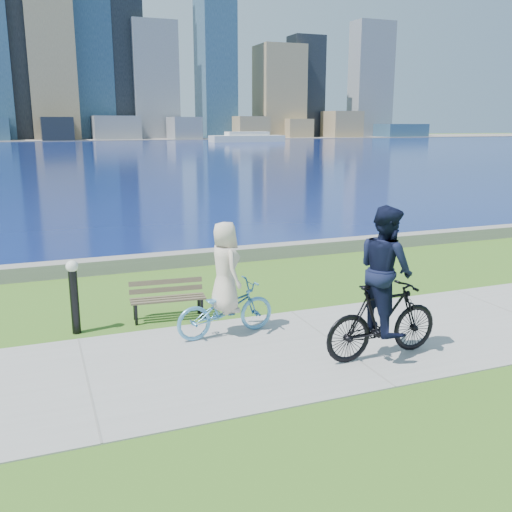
{
  "coord_description": "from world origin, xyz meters",
  "views": [
    {
      "loc": [
        -4.47,
        -7.88,
        3.61
      ],
      "look_at": [
        -0.59,
        2.13,
        1.1
      ],
      "focal_mm": 40.0,
      "sensor_mm": 36.0,
      "label": 1
    }
  ],
  "objects_px": {
    "cyclist_man": "(384,295)",
    "bollard_lamp": "(74,292)",
    "park_bench": "(167,296)",
    "cyclist_woman": "(225,294)"
  },
  "relations": [
    {
      "from": "cyclist_woman",
      "to": "cyclist_man",
      "type": "height_order",
      "value": "cyclist_man"
    },
    {
      "from": "park_bench",
      "to": "cyclist_man",
      "type": "distance_m",
      "value": 4.14
    },
    {
      "from": "cyclist_woman",
      "to": "cyclist_man",
      "type": "distance_m",
      "value": 2.69
    },
    {
      "from": "cyclist_man",
      "to": "bollard_lamp",
      "type": "bearing_deg",
      "value": 54.92
    },
    {
      "from": "park_bench",
      "to": "cyclist_man",
      "type": "xyz_separation_m",
      "value": [
        2.72,
        -3.06,
        0.59
      ]
    },
    {
      "from": "cyclist_man",
      "to": "cyclist_woman",
      "type": "bearing_deg",
      "value": 45.92
    },
    {
      "from": "park_bench",
      "to": "cyclist_woman",
      "type": "xyz_separation_m",
      "value": [
        0.73,
        -1.27,
        0.32
      ]
    },
    {
      "from": "bollard_lamp",
      "to": "cyclist_woman",
      "type": "distance_m",
      "value": 2.64
    },
    {
      "from": "cyclist_man",
      "to": "park_bench",
      "type": "bearing_deg",
      "value": 39.58
    },
    {
      "from": "park_bench",
      "to": "cyclist_man",
      "type": "height_order",
      "value": "cyclist_man"
    }
  ]
}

